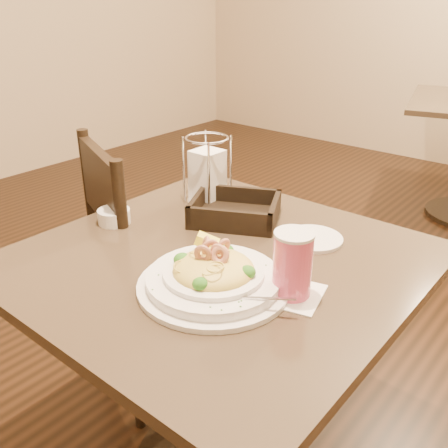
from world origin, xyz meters
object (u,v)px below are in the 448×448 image
Objects in this scene: main_table at (219,334)px; butter_ramekin at (114,216)px; pasta_bowl at (214,275)px; side_plate at (313,239)px; napkin_caddy at (207,175)px; drink_glass at (292,265)px; dining_chair_near at (149,264)px; bread_basket at (235,212)px.

butter_ramekin is (-0.35, -0.04, 0.25)m from main_table.
pasta_bowl is 4.05× the size of butter_ramekin.
napkin_caddy is at bearing 176.49° from side_plate.
napkin_caddy is (-0.48, 0.28, 0.02)m from drink_glass.
dining_chair_near is 0.64m from pasta_bowl.
bread_basket is 3.31× the size of butter_ramekin.
bread_basket is 0.17m from napkin_caddy.
dining_chair_near reaches higher than pasta_bowl.
bread_basket is (-0.33, 0.23, -0.05)m from drink_glass.
butter_ramekin is (-0.48, -0.26, 0.01)m from side_plate.
bread_basket is at bearing 118.20° from main_table.
dining_chair_near is 10.35× the size of butter_ramekin.
drink_glass reaches higher than bread_basket.
main_table is 0.38m from drink_glass.
dining_chair_near is 0.42m from bread_basket.
main_table is at bearing 172.21° from drink_glass.
napkin_caddy is 2.30× the size of butter_ramekin.
napkin_caddy is 0.31m from butter_ramekin.
bread_basket reaches higher than main_table.
pasta_bowl reaches higher than side_plate.
pasta_bowl is at bearing -58.87° from bread_basket.
napkin_caddy reaches higher than drink_glass.
dining_chair_near is (-0.43, 0.15, -0.01)m from main_table.
pasta_bowl is 0.17m from drink_glass.
pasta_bowl is at bearing -47.18° from napkin_caddy.
side_plate is at bearing 28.15° from butter_ramekin.
main_table is 0.35m from side_plate.
drink_glass is 0.28m from side_plate.
napkin_caddy reaches higher than bread_basket.
drink_glass is 0.55m from napkin_caddy.
dining_chair_near is 0.39m from napkin_caddy.
main_table is at bearing -61.80° from bread_basket.
bread_basket is at bearing -149.55° from dining_chair_near.
main_table is at bearing 5.90° from butter_ramekin.
dining_chair_near is at bearing 113.68° from butter_ramekin.
napkin_caddy is at bearing 149.96° from drink_glass.
main_table is 0.30m from pasta_bowl.
napkin_caddy is 1.33× the size of side_plate.
napkin_caddy is (-0.15, 0.05, 0.07)m from bread_basket.
drink_glass reaches higher than main_table.
bread_basket is (0.33, 0.05, 0.26)m from dining_chair_near.
drink_glass is (0.23, -0.03, 0.31)m from main_table.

